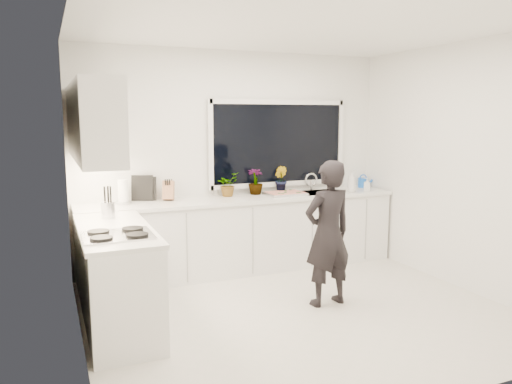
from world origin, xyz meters
name	(u,v)px	position (x,y,z in m)	size (l,w,h in m)	color
floor	(298,312)	(0.00, 0.00, -0.01)	(4.00, 3.50, 0.02)	beige
wall_back	(235,160)	(0.00, 1.76, 1.35)	(4.00, 0.02, 2.70)	white
wall_left	(74,187)	(-2.01, 0.00, 1.35)	(0.02, 3.50, 2.70)	white
wall_right	(462,167)	(2.01, 0.00, 1.35)	(0.02, 3.50, 2.70)	white
ceiling	(302,26)	(0.00, 0.00, 2.71)	(4.00, 3.50, 0.02)	white
window	(279,143)	(0.60, 1.73, 1.55)	(1.80, 0.02, 1.00)	black
base_cabinets_back	(244,236)	(0.00, 1.45, 0.44)	(3.92, 0.58, 0.88)	white
base_cabinets_left	(117,279)	(-1.67, 0.35, 0.44)	(0.58, 1.60, 0.88)	white
countertop_back	(244,199)	(0.00, 1.44, 0.90)	(3.94, 0.62, 0.04)	silver
countertop_left	(115,230)	(-1.67, 0.35, 0.90)	(0.62, 1.60, 0.04)	silver
upper_cabinets	(92,122)	(-1.79, 0.70, 1.85)	(0.34, 2.10, 0.70)	white
sink	(318,196)	(1.05, 1.45, 0.87)	(0.58, 0.42, 0.14)	silver
faucet	(311,182)	(1.05, 1.65, 1.03)	(0.03, 0.03, 0.22)	silver
stovetop	(118,235)	(-1.69, 0.00, 0.94)	(0.56, 0.48, 0.03)	black
person	(328,234)	(0.36, 0.07, 0.74)	(0.54, 0.35, 1.47)	black
pizza_tray	(285,194)	(0.55, 1.42, 0.94)	(0.48, 0.35, 0.03)	silver
pizza	(285,192)	(0.55, 1.42, 0.95)	(0.44, 0.31, 0.01)	red
watering_can	(363,183)	(1.85, 1.61, 0.98)	(0.14, 0.14, 0.13)	blue
paper_towel_roll	(123,193)	(-1.42, 1.55, 1.05)	(0.11, 0.11, 0.26)	white
knife_block	(168,191)	(-0.89, 1.59, 1.03)	(0.13, 0.10, 0.22)	#A17C4B
utensil_crock	(108,210)	(-1.67, 0.80, 1.00)	(0.13, 0.13, 0.16)	#B8B8BD
picture_frame_large	(147,189)	(-1.13, 1.69, 1.06)	(0.22, 0.02, 0.28)	black
picture_frame_small	(142,188)	(-1.18, 1.69, 1.07)	(0.25, 0.02, 0.30)	black
herb_plants	(249,182)	(0.14, 1.61, 1.08)	(0.97, 0.34, 0.34)	#26662D
soap_bottles	(355,182)	(1.51, 1.30, 1.05)	(0.36, 0.13, 0.29)	#D8BF66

